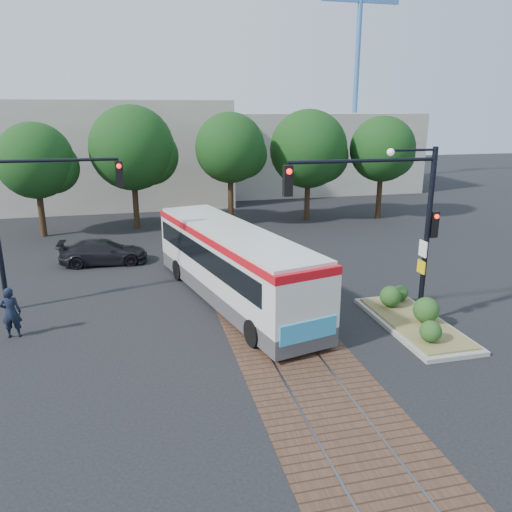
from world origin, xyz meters
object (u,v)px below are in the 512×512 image
at_px(city_bus, 232,261).
at_px(signal_pole_left, 27,209).
at_px(officer, 11,313).
at_px(signal_pole_main, 396,211).
at_px(parked_car, 103,252).
at_px(traffic_island, 413,316).

height_order(city_bus, signal_pole_left, signal_pole_left).
relative_size(signal_pole_left, officer, 3.41).
bearing_deg(officer, signal_pole_left, -99.26).
relative_size(signal_pole_main, parked_car, 1.43).
distance_m(traffic_island, parked_car, 15.04).
relative_size(signal_pole_main, officer, 3.41).
relative_size(city_bus, signal_pole_main, 1.87).
height_order(signal_pole_main, officer, signal_pole_main).
bearing_deg(parked_car, traffic_island, -131.23).
height_order(signal_pole_left, parked_car, signal_pole_left).
distance_m(signal_pole_left, officer, 3.97).
distance_m(traffic_island, signal_pole_main, 3.95).
xyz_separation_m(officer, parked_car, (2.56, 7.92, -0.27)).
distance_m(signal_pole_main, parked_car, 14.72).
distance_m(officer, parked_car, 8.33).
height_order(signal_pole_main, parked_car, signal_pole_main).
distance_m(traffic_island, signal_pole_left, 14.50).
distance_m(signal_pole_left, parked_car, 6.61).
xyz_separation_m(signal_pole_main, signal_pole_left, (-12.23, 4.80, -0.29)).
bearing_deg(city_bus, signal_pole_left, 158.32).
height_order(city_bus, parked_car, city_bus).
bearing_deg(traffic_island, signal_pole_left, 159.64).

